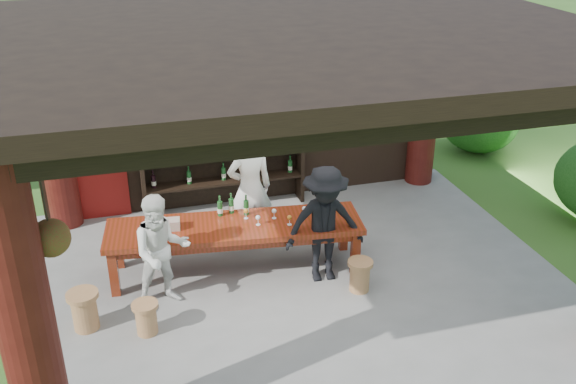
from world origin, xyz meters
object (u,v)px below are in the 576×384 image
object	(u,v)px
tasting_table	(235,231)
stool_far_left	(84,310)
napkin_basket	(170,224)
guest_woman	(161,251)
guest_man	(325,225)
host	(250,189)
wine_shelf	(222,141)
stool_near_right	(360,275)
stool_near_left	(146,317)

from	to	relation	value
tasting_table	stool_far_left	xyz separation A→B (m)	(-2.07, -0.80, -0.36)
napkin_basket	tasting_table	bearing A→B (deg)	-7.23
guest_woman	guest_man	distance (m)	2.20
host	napkin_basket	size ratio (longest dim) A/B	7.21
wine_shelf	tasting_table	distance (m)	2.14
stool_near_right	guest_man	size ratio (longest dim) A/B	0.27
wine_shelf	tasting_table	size ratio (longest dim) A/B	0.75
guest_man	host	bearing A→B (deg)	126.15
stool_near_left	napkin_basket	world-z (taller)	napkin_basket
stool_near_right	napkin_basket	world-z (taller)	napkin_basket
stool_far_left	guest_man	size ratio (longest dim) A/B	0.31
stool_near_left	host	size ratio (longest dim) A/B	0.23
tasting_table	napkin_basket	bearing A→B (deg)	172.77
stool_near_left	napkin_basket	size ratio (longest dim) A/B	1.66
stool_far_left	guest_woman	world-z (taller)	guest_woman
stool_near_left	stool_far_left	distance (m)	0.79
stool_far_left	host	bearing A→B (deg)	31.39
stool_near_left	napkin_basket	distance (m)	1.43
wine_shelf	napkin_basket	size ratio (longest dim) A/B	10.52
stool_far_left	napkin_basket	bearing A→B (deg)	37.30
guest_woman	stool_near_left	bearing A→B (deg)	-121.53
stool_near_right	guest_woman	distance (m)	2.67
stool_near_right	stool_far_left	distance (m)	3.59
stool_near_right	guest_man	world-z (taller)	guest_man
wine_shelf	guest_man	bearing A→B (deg)	-70.24
wine_shelf	tasting_table	xyz separation A→B (m)	(-0.22, -2.05, -0.57)
stool_near_left	stool_far_left	world-z (taller)	stool_far_left
wine_shelf	stool_near_right	size ratio (longest dim) A/B	6.01
host	guest_woman	size ratio (longest dim) A/B	1.20
tasting_table	host	size ratio (longest dim) A/B	1.94
tasting_table	guest_woman	distance (m)	1.19
stool_near_right	guest_woman	size ratio (longest dim) A/B	0.29
stool_far_left	guest_man	distance (m)	3.28
wine_shelf	guest_woman	bearing A→B (deg)	-116.55
guest_man	napkin_basket	world-z (taller)	guest_man
tasting_table	wine_shelf	bearing A→B (deg)	83.81
wine_shelf	stool_far_left	distance (m)	3.78
wine_shelf	host	xyz separation A→B (m)	(0.16, -1.35, -0.27)
wine_shelf	napkin_basket	world-z (taller)	wine_shelf
guest_woman	napkin_basket	bearing A→B (deg)	67.95
stool_far_left	guest_woman	size ratio (longest dim) A/B	0.33
host	guest_woman	world-z (taller)	host
stool_near_right	stool_far_left	xyz separation A→B (m)	(-3.59, 0.14, 0.03)
stool_near_left	stool_near_right	size ratio (longest dim) A/B	0.95
host	guest_woman	distance (m)	1.88
stool_far_left	napkin_basket	size ratio (longest dim) A/B	2.00
wine_shelf	host	bearing A→B (deg)	-83.34
wine_shelf	stool_near_left	bearing A→B (deg)	-116.47
tasting_table	stool_near_right	bearing A→B (deg)	-31.87
guest_man	guest_woman	bearing A→B (deg)	-176.19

